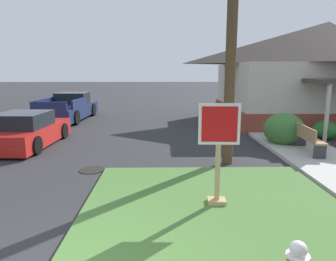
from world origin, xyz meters
TOP-DOWN VIEW (x-y plane):
  - grass_corner_patch at (2.29, 1.86)m, footprint 5.16×5.87m
  - sidewalk_strip at (6.07, 5.49)m, footprint 2.20×14.50m
  - stop_sign at (2.36, 2.45)m, footprint 0.80×0.30m
  - manhole_cover at (-0.67, 4.83)m, footprint 0.70×0.70m
  - parked_sedan_red at (-3.69, 7.73)m, footprint 2.09×4.10m
  - pickup_truck_navy at (-3.99, 13.98)m, footprint 2.25×5.54m
  - street_bench at (5.96, 6.25)m, footprint 0.55×1.79m
  - corner_house at (9.93, 13.09)m, footprint 10.81×8.76m
  - shrub_near_porch at (7.78, 8.63)m, footprint 0.92×0.92m
  - shrub_by_curb at (5.72, 7.63)m, footprint 1.44×1.44m

SIDE VIEW (x-z plane):
  - manhole_cover at x=-0.67m, z-range 0.00..0.02m
  - grass_corner_patch at x=2.29m, z-range 0.00..0.08m
  - sidewalk_strip at x=6.07m, z-range 0.00..0.12m
  - shrub_near_porch at x=7.78m, z-range 0.00..0.77m
  - parked_sedan_red at x=-3.69m, z-range -0.08..1.17m
  - street_bench at x=5.96m, z-range 0.17..1.02m
  - shrub_by_curb at x=5.72m, z-range 0.00..1.20m
  - pickup_truck_navy at x=-3.99m, z-range -0.12..1.36m
  - stop_sign at x=2.36m, z-range 0.07..2.08m
  - corner_house at x=9.93m, z-range 0.07..5.29m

